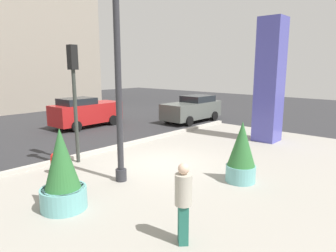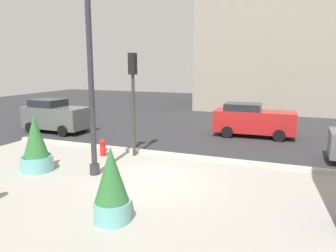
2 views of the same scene
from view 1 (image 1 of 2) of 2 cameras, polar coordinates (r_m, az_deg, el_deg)
name	(u,v)px [view 1 (image 1 of 2)]	position (r m, az deg, el deg)	size (l,w,h in m)	color
ground_plane	(101,146)	(14.73, -12.49, -3.73)	(60.00, 60.00, 0.00)	#2D2D30
plaza_pavement	(205,176)	(10.63, 7.04, -9.30)	(18.00, 10.00, 0.02)	#9E998E
curb_strip	(112,148)	(14.02, -10.40, -4.05)	(18.00, 0.24, 0.16)	#B7B2A8
lamp_post	(118,68)	(9.59, -9.37, 10.61)	(0.44, 0.44, 7.44)	#2D2D33
art_pillar_blue	(270,81)	(15.87, 18.52, 8.00)	(1.13, 1.13, 6.01)	#4C4CAD
potted_plant_near_left	(62,174)	(8.40, -19.20, -8.53)	(1.19, 1.19, 2.17)	#6BB2B2
potted_plant_by_pillar	(241,153)	(10.05, 13.60, -5.00)	(0.95, 0.95, 1.99)	#6BB2B2
fire_hydrant	(55,164)	(11.38, -20.48, -6.60)	(0.36, 0.26, 0.75)	red
traffic_light_far_side	(74,84)	(12.01, -17.22, 7.45)	(0.28, 0.42, 4.48)	#333833
car_passing_lane	(192,109)	(20.89, 4.59, 3.25)	(4.57, 2.07, 1.75)	#565B56
car_far_lane	(86,112)	(19.59, -15.16, 2.55)	(4.46, 2.06, 1.85)	red
pedestrian_by_curb	(183,199)	(6.45, 2.89, -13.58)	(0.51, 0.51, 1.77)	#236656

